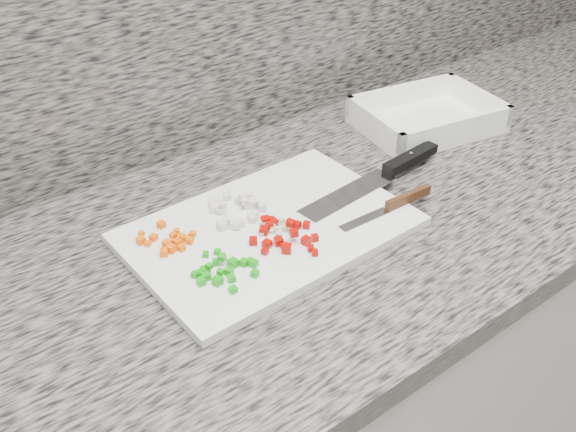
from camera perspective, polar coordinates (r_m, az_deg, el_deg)
name	(u,v)px	position (r m, az deg, el deg)	size (l,w,h in m)	color
cabinet	(279,427)	(1.31, -0.81, -18.24)	(3.92, 0.62, 0.86)	silver
countertop	(277,242)	(0.98, -1.02, -2.30)	(3.96, 0.64, 0.04)	#66625A
cutting_board	(269,229)	(0.96, -1.67, -1.18)	(0.41, 0.28, 0.01)	white
carrot_pile	(169,240)	(0.94, -10.50, -2.15)	(0.08, 0.08, 0.01)	#F75C05
onion_pile	(237,209)	(0.99, -4.53, 0.66)	(0.09, 0.09, 0.02)	beige
green_pepper_pile	(222,269)	(0.87, -5.90, -4.73)	(0.09, 0.10, 0.02)	#13960D
red_pepper_pile	(283,234)	(0.93, -0.49, -1.59)	(0.10, 0.12, 0.02)	#9F0702
garlic_pile	(273,226)	(0.95, -1.35, -0.90)	(0.05, 0.05, 0.01)	beige
chef_knife	(390,170)	(1.10, 9.07, 4.06)	(0.32, 0.06, 0.02)	silver
paring_knife	(397,203)	(1.01, 9.70, 1.14)	(0.18, 0.02, 0.02)	silver
tray	(427,118)	(1.29, 12.25, 8.49)	(0.29, 0.23, 0.05)	white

